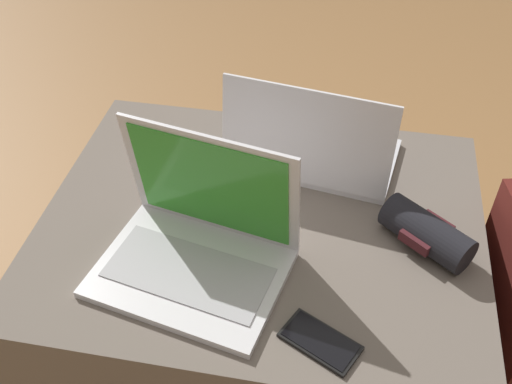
# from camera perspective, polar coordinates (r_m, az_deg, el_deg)

# --- Properties ---
(ground_plane) EXTENTS (14.00, 14.00, 0.00)m
(ground_plane) POSITION_cam_1_polar(r_m,az_deg,el_deg) (1.60, 0.44, -13.28)
(ground_plane) COLOR #9E7042
(ottoman) EXTENTS (0.93, 0.75, 0.42)m
(ottoman) POSITION_cam_1_polar(r_m,az_deg,el_deg) (1.43, 0.48, -8.53)
(ottoman) COLOR #3D3832
(ottoman) RESTS_ON ground_plane
(laptop_near) EXTENTS (0.40, 0.33, 0.27)m
(laptop_near) POSITION_cam_1_polar(r_m,az_deg,el_deg) (1.16, -5.61, -4.80)
(laptop_near) COLOR silver
(laptop_near) RESTS_ON ottoman
(laptop_far) EXTENTS (0.41, 0.29, 0.24)m
(laptop_far) POSITION_cam_1_polar(r_m,az_deg,el_deg) (1.38, 5.29, 4.15)
(laptop_far) COLOR silver
(laptop_far) RESTS_ON ottoman
(cell_phone) EXTENTS (0.15, 0.12, 0.01)m
(cell_phone) POSITION_cam_1_polar(r_m,az_deg,el_deg) (1.08, 6.13, -13.97)
(cell_phone) COLOR black
(cell_phone) RESTS_ON ottoman
(wrist_brace) EXTENTS (0.19, 0.17, 0.08)m
(wrist_brace) POSITION_cam_1_polar(r_m,az_deg,el_deg) (1.24, 15.94, -3.73)
(wrist_brace) COLOR black
(wrist_brace) RESTS_ON ottoman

